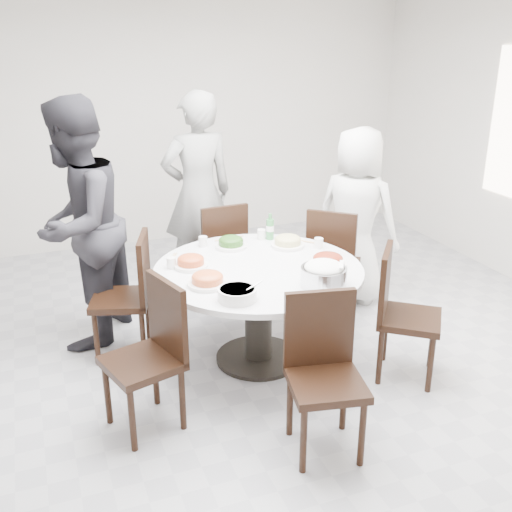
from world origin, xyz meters
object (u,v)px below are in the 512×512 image
object	(u,v)px
diner_right	(356,216)
dining_table	(258,315)
chair_n	(218,252)
diner_left	(77,225)
chair_se	(410,316)
soup_bowl	(237,294)
chair_ne	(334,258)
chair_s	(327,380)
diner_middle	(198,194)
beverage_bottle	(270,227)
chair_nw	(120,297)
chair_sw	(142,360)
rice_bowl	(324,277)

from	to	relation	value
diner_right	dining_table	bearing A→B (deg)	85.03
chair_n	diner_left	distance (m)	1.32
chair_se	diner_right	size ratio (longest dim) A/B	0.60
soup_bowl	chair_ne	bearing A→B (deg)	39.83
chair_s	diner_middle	distance (m)	2.61
chair_n	beverage_bottle	world-z (taller)	beverage_bottle
chair_n	chair_ne	bearing A→B (deg)	146.22
chair_nw	diner_left	distance (m)	0.63
chair_se	diner_middle	distance (m)	2.30
soup_bowl	diner_middle	bearing A→B (deg)	81.41
chair_sw	chair_s	size ratio (longest dim) A/B	1.00
chair_ne	diner_right	distance (m)	0.44
chair_sw	rice_bowl	world-z (taller)	chair_sw
chair_n	diner_left	size ratio (longest dim) A/B	0.50
dining_table	chair_s	size ratio (longest dim) A/B	1.58
dining_table	rice_bowl	bearing A→B (deg)	-58.06
dining_table	chair_se	xyz separation A→B (m)	(0.91, -0.58, 0.10)
dining_table	chair_ne	distance (m)	1.12
chair_n	chair_nw	size ratio (longest dim) A/B	1.00
rice_bowl	soup_bowl	bearing A→B (deg)	-179.99
diner_right	beverage_bottle	bearing A→B (deg)	66.00
soup_bowl	diner_left	bearing A→B (deg)	123.62
chair_n	diner_left	world-z (taller)	diner_left
chair_ne	beverage_bottle	size ratio (longest dim) A/B	4.44
dining_table	diner_left	size ratio (longest dim) A/B	0.78
chair_n	chair_sw	size ratio (longest dim) A/B	1.00
chair_sw	diner_middle	bearing A→B (deg)	138.06
chair_nw	rice_bowl	xyz separation A→B (m)	(1.21, -0.92, 0.34)
chair_sw	rice_bowl	xyz separation A→B (m)	(1.24, 0.04, 0.34)
dining_table	chair_se	world-z (taller)	chair_se
rice_bowl	beverage_bottle	world-z (taller)	beverage_bottle
chair_nw	diner_right	xyz separation A→B (m)	(2.14, 0.27, 0.31)
beverage_bottle	chair_nw	bearing A→B (deg)	-176.30
chair_n	chair_nw	distance (m)	1.17
chair_sw	diner_left	xyz separation A→B (m)	(-0.21, 1.30, 0.48)
chair_se	rice_bowl	bearing A→B (deg)	116.70
dining_table	chair_sw	bearing A→B (deg)	-152.22
chair_ne	diner_middle	world-z (taller)	diner_middle
diner_middle	diner_left	world-z (taller)	diner_left
dining_table	diner_left	xyz separation A→B (m)	(-1.16, 0.80, 0.58)
chair_sw	beverage_bottle	bearing A→B (deg)	112.72
chair_ne	chair_nw	bearing A→B (deg)	44.48
chair_se	rice_bowl	distance (m)	0.72
diner_middle	diner_left	size ratio (longest dim) A/B	0.97
diner_middle	rice_bowl	bearing A→B (deg)	95.22
dining_table	soup_bowl	distance (m)	0.69
chair_n	chair_s	bearing A→B (deg)	84.90
rice_bowl	beverage_bottle	distance (m)	1.00
chair_nw	chair_s	xyz separation A→B (m)	(0.92, -1.56, 0.00)
chair_ne	chair_s	bearing A→B (deg)	101.13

